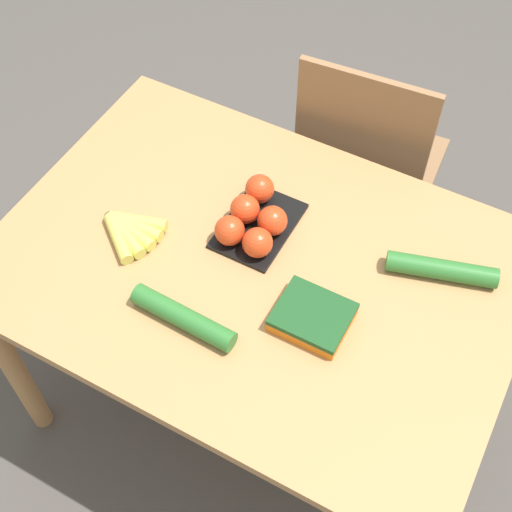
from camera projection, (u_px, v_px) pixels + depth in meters
ground_plane at (256, 400)px, 2.31m from camera, size 12.00×12.00×0.00m
dining_table at (256, 288)px, 1.78m from camera, size 1.25×0.88×0.76m
chair at (365, 169)px, 2.24m from camera, size 0.45×0.43×0.95m
banana_bunch at (129, 230)px, 1.74m from camera, size 0.16×0.16×0.03m
tomato_pack at (254, 219)px, 1.73m from camera, size 0.16×0.24×0.08m
carrot_bag at (313, 316)px, 1.58m from camera, size 0.16×0.14×0.04m
cucumber_near at (183, 317)px, 1.58m from camera, size 0.26×0.06×0.05m
cucumber_far at (441, 269)px, 1.66m from camera, size 0.26×0.12×0.05m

